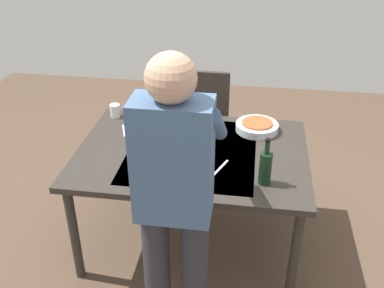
{
  "coord_description": "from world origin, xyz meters",
  "views": [
    {
      "loc": [
        -0.37,
        2.48,
        2.24
      ],
      "look_at": [
        0.0,
        0.0,
        0.8
      ],
      "focal_mm": 41.62,
      "sensor_mm": 36.0,
      "label": 1
    }
  ],
  "objects_px": {
    "water_cup_near_left": "(193,163)",
    "water_cup_far_left": "(179,115)",
    "water_cup_near_right": "(115,111)",
    "water_cup_far_right": "(150,135)",
    "chair_near": "(204,119)",
    "wine_glass_left": "(161,156)",
    "dining_table": "(192,160)",
    "serving_bowl_pasta": "(257,126)",
    "person_server": "(174,198)",
    "wine_bottle": "(265,167)",
    "dinner_plate_far": "(185,141)",
    "dinner_plate_near": "(209,126)"
  },
  "relations": [
    {
      "from": "chair_near",
      "to": "water_cup_near_left",
      "type": "bearing_deg",
      "value": 93.59
    },
    {
      "from": "person_server",
      "to": "serving_bowl_pasta",
      "type": "height_order",
      "value": "person_server"
    },
    {
      "from": "water_cup_near_right",
      "to": "dinner_plate_far",
      "type": "bearing_deg",
      "value": 152.51
    },
    {
      "from": "water_cup_near_left",
      "to": "water_cup_near_right",
      "type": "distance_m",
      "value": 0.94
    },
    {
      "from": "wine_glass_left",
      "to": "dinner_plate_far",
      "type": "height_order",
      "value": "wine_glass_left"
    },
    {
      "from": "wine_glass_left",
      "to": "chair_near",
      "type": "bearing_deg",
      "value": -95.62
    },
    {
      "from": "dining_table",
      "to": "person_server",
      "type": "distance_m",
      "value": 0.85
    },
    {
      "from": "water_cup_near_left",
      "to": "dinner_plate_far",
      "type": "xyz_separation_m",
      "value": [
        0.1,
        -0.34,
        -0.04
      ]
    },
    {
      "from": "water_cup_far_left",
      "to": "water_cup_far_right",
      "type": "distance_m",
      "value": 0.35
    },
    {
      "from": "water_cup_far_right",
      "to": "dinner_plate_near",
      "type": "distance_m",
      "value": 0.46
    },
    {
      "from": "water_cup_near_right",
      "to": "water_cup_far_right",
      "type": "distance_m",
      "value": 0.47
    },
    {
      "from": "dinner_plate_far",
      "to": "wine_glass_left",
      "type": "bearing_deg",
      "value": 77.45
    },
    {
      "from": "water_cup_far_left",
      "to": "person_server",
      "type": "bearing_deg",
      "value": 98.96
    },
    {
      "from": "dinner_plate_near",
      "to": "dinner_plate_far",
      "type": "bearing_deg",
      "value": 62.02
    },
    {
      "from": "serving_bowl_pasta",
      "to": "wine_glass_left",
      "type": "bearing_deg",
      "value": 47.55
    },
    {
      "from": "wine_bottle",
      "to": "water_cup_near_right",
      "type": "height_order",
      "value": "wine_bottle"
    },
    {
      "from": "wine_bottle",
      "to": "dinner_plate_near",
      "type": "xyz_separation_m",
      "value": [
        0.4,
        -0.66,
        -0.1
      ]
    },
    {
      "from": "wine_glass_left",
      "to": "water_cup_far_left",
      "type": "height_order",
      "value": "wine_glass_left"
    },
    {
      "from": "dinner_plate_far",
      "to": "serving_bowl_pasta",
      "type": "bearing_deg",
      "value": -153.75
    },
    {
      "from": "water_cup_far_left",
      "to": "wine_bottle",
      "type": "bearing_deg",
      "value": 131.21
    },
    {
      "from": "wine_glass_left",
      "to": "water_cup_far_right",
      "type": "distance_m",
      "value": 0.4
    },
    {
      "from": "dinner_plate_near",
      "to": "serving_bowl_pasta",
      "type": "bearing_deg",
      "value": 178.24
    },
    {
      "from": "water_cup_far_right",
      "to": "serving_bowl_pasta",
      "type": "distance_m",
      "value": 0.76
    },
    {
      "from": "dinner_plate_near",
      "to": "water_cup_near_left",
      "type": "bearing_deg",
      "value": 87.47
    },
    {
      "from": "water_cup_far_right",
      "to": "dinner_plate_far",
      "type": "bearing_deg",
      "value": -176.09
    },
    {
      "from": "water_cup_near_left",
      "to": "water_cup_far_left",
      "type": "relative_size",
      "value": 1.02
    },
    {
      "from": "water_cup_near_right",
      "to": "chair_near",
      "type": "bearing_deg",
      "value": -140.46
    },
    {
      "from": "wine_glass_left",
      "to": "dining_table",
      "type": "bearing_deg",
      "value": -118.68
    },
    {
      "from": "serving_bowl_pasta",
      "to": "dinner_plate_far",
      "type": "relative_size",
      "value": 1.3
    },
    {
      "from": "wine_bottle",
      "to": "dinner_plate_far",
      "type": "xyz_separation_m",
      "value": [
        0.53,
        -0.41,
        -0.1
      ]
    },
    {
      "from": "wine_glass_left",
      "to": "water_cup_far_right",
      "type": "height_order",
      "value": "wine_glass_left"
    },
    {
      "from": "dinner_plate_near",
      "to": "dinner_plate_far",
      "type": "xyz_separation_m",
      "value": [
        0.13,
        0.25,
        0.0
      ]
    },
    {
      "from": "water_cup_near_right",
      "to": "water_cup_near_left",
      "type": "bearing_deg",
      "value": 137.01
    },
    {
      "from": "person_server",
      "to": "dinner_plate_near",
      "type": "distance_m",
      "value": 1.17
    },
    {
      "from": "person_server",
      "to": "water_cup_near_right",
      "type": "xyz_separation_m",
      "value": [
        0.68,
        -1.21,
        -0.16
      ]
    },
    {
      "from": "water_cup_near_right",
      "to": "water_cup_far_right",
      "type": "bearing_deg",
      "value": 136.91
    },
    {
      "from": "wine_bottle",
      "to": "wine_glass_left",
      "type": "relative_size",
      "value": 1.96
    },
    {
      "from": "person_server",
      "to": "wine_bottle",
      "type": "height_order",
      "value": "person_server"
    },
    {
      "from": "water_cup_near_right",
      "to": "serving_bowl_pasta",
      "type": "bearing_deg",
      "value": 176.33
    },
    {
      "from": "water_cup_far_left",
      "to": "dinner_plate_far",
      "type": "relative_size",
      "value": 0.42
    },
    {
      "from": "chair_near",
      "to": "dinner_plate_far",
      "type": "distance_m",
      "value": 0.84
    },
    {
      "from": "person_server",
      "to": "wine_bottle",
      "type": "xyz_separation_m",
      "value": [
        -0.44,
        -0.49,
        -0.1
      ]
    },
    {
      "from": "wine_glass_left",
      "to": "water_cup_near_left",
      "type": "relative_size",
      "value": 1.55
    },
    {
      "from": "person_server",
      "to": "wine_glass_left",
      "type": "height_order",
      "value": "person_server"
    },
    {
      "from": "water_cup_near_left",
      "to": "water_cup_far_left",
      "type": "distance_m",
      "value": 0.67
    },
    {
      "from": "dining_table",
      "to": "serving_bowl_pasta",
      "type": "distance_m",
      "value": 0.55
    },
    {
      "from": "wine_glass_left",
      "to": "water_cup_far_left",
      "type": "xyz_separation_m",
      "value": [
        0.01,
        -0.68,
        -0.06
      ]
    },
    {
      "from": "dining_table",
      "to": "dinner_plate_far",
      "type": "distance_m",
      "value": 0.15
    },
    {
      "from": "chair_near",
      "to": "wine_glass_left",
      "type": "height_order",
      "value": "chair_near"
    },
    {
      "from": "dining_table",
      "to": "water_cup_far_right",
      "type": "distance_m",
      "value": 0.34
    }
  ]
}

